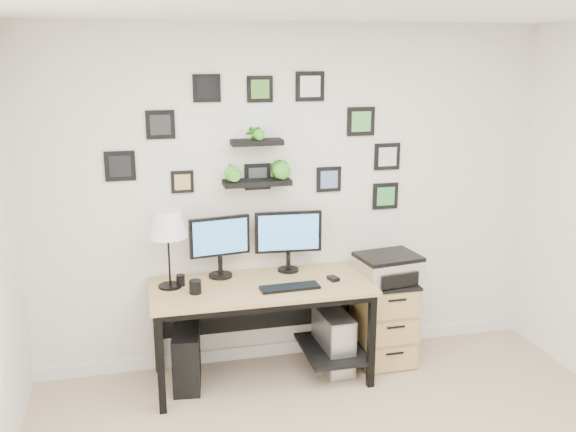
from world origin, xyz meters
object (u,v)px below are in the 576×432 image
object	(u,v)px
desk	(265,299)
monitor_right	(288,236)
mug	(195,287)
monitor_left	(220,242)
printer	(388,268)
file_cabinet	(383,319)
table_lamp	(167,226)
pc_tower_black	(187,358)
pc_tower_grey	(333,340)

from	to	relation	value
desk	monitor_right	xyz separation A→B (m)	(0.23, 0.21, 0.41)
monitor_right	mug	distance (m)	0.83
monitor_left	printer	world-z (taller)	monitor_left
monitor_right	printer	xyz separation A→B (m)	(0.75, -0.18, -0.26)
file_cabinet	printer	bearing A→B (deg)	-61.06
table_lamp	mug	bearing A→B (deg)	-45.76
monitor_right	table_lamp	bearing A→B (deg)	-171.83
monitor_left	table_lamp	distance (m)	0.44
monitor_right	pc_tower_black	distance (m)	1.17
table_lamp	file_cabinet	xyz separation A→B (m)	(1.64, -0.02, -0.87)
pc_tower_grey	printer	bearing A→B (deg)	3.91
pc_tower_black	printer	world-z (taller)	printer
desk	table_lamp	world-z (taller)	table_lamp
desk	file_cabinet	world-z (taller)	desk
monitor_right	file_cabinet	bearing A→B (deg)	-11.45
monitor_right	table_lamp	distance (m)	0.93
monitor_left	mug	world-z (taller)	monitor_left
mug	monitor_left	bearing A→B (deg)	53.08
desk	printer	size ratio (longest dim) A/B	3.20
table_lamp	pc_tower_grey	bearing A→B (deg)	-3.63
monitor_left	printer	xyz separation A→B (m)	(1.27, -0.17, -0.25)
table_lamp	pc_tower_black	world-z (taller)	table_lamp
monitor_left	table_lamp	size ratio (longest dim) A/B	0.82
mug	pc_tower_black	world-z (taller)	mug
desk	mug	bearing A→B (deg)	-169.95
monitor_right	pc_tower_grey	world-z (taller)	monitor_right
desk	mug	xyz separation A→B (m)	(-0.51, -0.09, 0.17)
desk	monitor_left	bearing A→B (deg)	146.11
printer	file_cabinet	bearing A→B (deg)	118.94
monitor_left	file_cabinet	size ratio (longest dim) A/B	0.69
mug	file_cabinet	size ratio (longest dim) A/B	0.14
monitor_right	mug	world-z (taller)	monitor_right
pc_tower_grey	monitor_left	bearing A→B (deg)	166.50
mug	pc_tower_grey	bearing A→B (deg)	4.93
desk	monitor_left	xyz separation A→B (m)	(-0.30, 0.20, 0.40)
monitor_right	pc_tower_black	xyz separation A→B (m)	(-0.82, -0.20, -0.82)
pc_tower_grey	printer	world-z (taller)	printer
mug	printer	xyz separation A→B (m)	(1.49, 0.12, -0.02)
monitor_right	printer	world-z (taller)	monitor_right
pc_tower_black	printer	distance (m)	1.66
mug	printer	world-z (taller)	printer
desk	pc_tower_black	size ratio (longest dim) A/B	3.71
desk	file_cabinet	bearing A→B (deg)	3.47
monitor_left	printer	distance (m)	1.31
table_lamp	pc_tower_black	bearing A→B (deg)	-37.50
file_cabinet	pc_tower_black	bearing A→B (deg)	-178.13
desk	monitor_left	distance (m)	0.53
monitor_left	monitor_right	bearing A→B (deg)	0.81
pc_tower_grey	monitor_right	bearing A→B (deg)	146.08
table_lamp	printer	size ratio (longest dim) A/B	1.13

